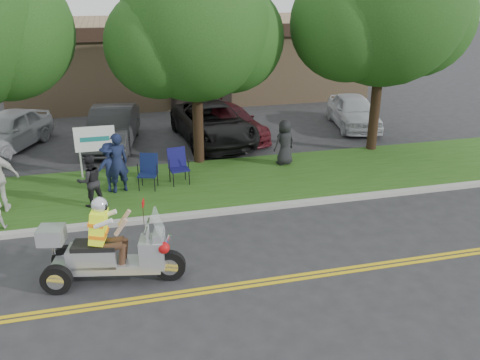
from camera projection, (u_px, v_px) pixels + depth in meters
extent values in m
plane|color=#28282B|center=(234.00, 273.00, 11.17)|extent=(120.00, 120.00, 0.00)
cube|color=gold|center=(241.00, 288.00, 10.65)|extent=(60.00, 0.10, 0.01)
cube|color=gold|center=(239.00, 283.00, 10.79)|extent=(60.00, 0.10, 0.01)
cube|color=#A8A89E|center=(208.00, 213.00, 13.89)|extent=(60.00, 0.25, 0.12)
cube|color=#204A13|center=(195.00, 185.00, 15.83)|extent=(60.00, 4.00, 0.10)
cube|color=#9E7F5B|center=(188.00, 57.00, 27.99)|extent=(18.00, 8.00, 4.00)
cube|color=black|center=(200.00, 32.00, 23.72)|extent=(18.00, 0.30, 0.60)
sphere|color=#184313|center=(4.00, 32.00, 14.85)|extent=(4.05, 4.05, 4.05)
cylinder|color=#332114|center=(197.00, 105.00, 16.99)|extent=(0.36, 0.36, 4.20)
sphere|color=#184313|center=(195.00, 26.00, 16.04)|extent=(4.80, 4.80, 4.80)
sphere|color=#184313|center=(230.00, 38.00, 16.76)|extent=(3.60, 3.60, 3.60)
sphere|color=#184313|center=(158.00, 45.00, 15.78)|extent=(3.36, 3.36, 3.36)
cylinder|color=#332114|center=(377.00, 88.00, 18.20)|extent=(0.36, 0.36, 4.76)
sphere|color=#184313|center=(385.00, 3.00, 17.13)|extent=(5.60, 5.60, 5.60)
sphere|color=#184313|center=(415.00, 17.00, 17.91)|extent=(4.20, 4.20, 4.20)
sphere|color=#184313|center=(349.00, 23.00, 16.85)|extent=(3.92, 3.92, 3.92)
cylinder|color=silver|center=(81.00, 164.00, 16.12)|extent=(0.06, 0.06, 1.10)
cylinder|color=silver|center=(113.00, 161.00, 16.35)|extent=(0.06, 0.06, 1.10)
cube|color=white|center=(95.00, 139.00, 15.94)|extent=(1.25, 0.06, 0.80)
cylinder|color=black|center=(170.00, 265.00, 10.83)|extent=(0.70, 0.29, 0.68)
cylinder|color=black|center=(56.00, 280.00, 10.36)|extent=(0.66, 0.29, 0.64)
cylinder|color=black|center=(67.00, 259.00, 11.12)|extent=(0.66, 0.29, 0.64)
cube|color=silver|center=(110.00, 265.00, 10.76)|extent=(2.22, 0.94, 0.20)
cube|color=silver|center=(93.00, 256.00, 10.65)|extent=(1.11, 0.72, 0.40)
cube|color=black|center=(95.00, 246.00, 10.57)|extent=(0.99, 0.65, 0.11)
cube|color=silver|center=(153.00, 252.00, 10.69)|extent=(0.61, 0.64, 0.62)
cube|color=silver|center=(158.00, 224.00, 10.45)|extent=(0.32, 0.56, 0.55)
cube|color=silver|center=(51.00, 235.00, 10.43)|extent=(0.60, 0.57, 0.34)
sphere|color=#B20C0F|center=(164.00, 247.00, 10.48)|extent=(0.25, 0.25, 0.25)
cube|color=#DEFF1A|center=(98.00, 226.00, 10.41)|extent=(0.47, 0.52, 0.74)
sphere|color=silver|center=(99.00, 205.00, 10.23)|extent=(0.33, 0.33, 0.33)
cylinder|color=black|center=(139.00, 184.00, 15.14)|extent=(0.03, 0.03, 0.44)
cylinder|color=black|center=(155.00, 185.00, 15.12)|extent=(0.03, 0.03, 0.44)
cylinder|color=black|center=(142.00, 179.00, 15.55)|extent=(0.03, 0.03, 0.44)
cylinder|color=black|center=(158.00, 179.00, 15.53)|extent=(0.03, 0.03, 0.44)
cube|color=#0D1740|center=(148.00, 175.00, 15.25)|extent=(0.67, 0.64, 0.04)
cube|color=#0D1740|center=(149.00, 163.00, 15.36)|extent=(0.57, 0.32, 0.59)
cylinder|color=black|center=(173.00, 180.00, 15.44)|extent=(0.03, 0.03, 0.46)
cylinder|color=black|center=(189.00, 178.00, 15.61)|extent=(0.03, 0.03, 0.46)
cylinder|color=black|center=(170.00, 175.00, 15.84)|extent=(0.03, 0.03, 0.46)
cylinder|color=black|center=(185.00, 173.00, 16.01)|extent=(0.03, 0.03, 0.46)
cube|color=#10104B|center=(179.00, 169.00, 15.64)|extent=(0.63, 0.58, 0.04)
cube|color=#10104B|center=(177.00, 157.00, 15.74)|extent=(0.59, 0.24, 0.62)
imported|color=#141B37|center=(117.00, 163.00, 14.87)|extent=(0.76, 0.61, 1.81)
imported|color=black|center=(90.00, 181.00, 13.99)|extent=(0.86, 0.75, 1.48)
imported|color=#1A2349|center=(110.00, 167.00, 14.99)|extent=(1.05, 0.72, 1.50)
imported|color=black|center=(285.00, 142.00, 17.17)|extent=(0.85, 0.67, 1.53)
imported|color=#AEAFB5|center=(7.00, 131.00, 18.96)|extent=(3.38, 4.68, 1.48)
imported|color=#2E2E30|center=(112.00, 127.00, 19.39)|extent=(2.34, 4.73, 1.49)
imported|color=black|center=(213.00, 123.00, 19.94)|extent=(2.90, 5.52, 1.48)
imported|color=#4F121A|center=(229.00, 122.00, 20.46)|extent=(2.95, 4.76, 1.29)
imported|color=silver|center=(353.00, 111.00, 21.92)|extent=(2.42, 4.38, 1.41)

